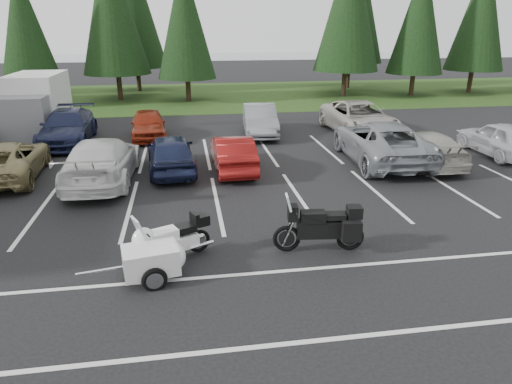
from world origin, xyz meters
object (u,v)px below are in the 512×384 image
at_px(car_far_2, 148,124).
at_px(car_far_4, 359,118).
at_px(cargo_trailer, 151,263).
at_px(box_truck, 34,105).
at_px(car_near_5, 233,153).
at_px(car_near_7, 424,148).
at_px(car_near_8, 501,139).
at_px(touring_motorcycle, 169,236).
at_px(car_near_2, 7,160).
at_px(adventure_motorcycle, 319,223).
at_px(car_far_1, 68,127).
at_px(car_far_3, 260,120).
at_px(car_near_6, 381,142).
at_px(car_near_3, 102,160).
at_px(car_near_4, 171,153).

distance_m(car_far_2, car_far_4, 10.66).
bearing_deg(cargo_trailer, box_truck, 102.03).
relative_size(car_near_5, car_near_7, 0.89).
bearing_deg(car_near_8, touring_motorcycle, 27.66).
distance_m(car_near_2, adventure_motorcycle, 12.07).
bearing_deg(cargo_trailer, car_near_7, 24.66).
height_order(car_far_1, car_far_2, car_far_1).
bearing_deg(touring_motorcycle, car_far_4, 28.13).
distance_m(car_far_3, touring_motorcycle, 13.46).
relative_size(car_near_5, car_far_1, 0.78).
height_order(car_near_6, cargo_trailer, car_near_6).
distance_m(car_near_8, adventure_motorcycle, 12.46).
xyz_separation_m(car_far_1, car_far_4, (14.33, -0.25, 0.04)).
distance_m(car_near_2, car_far_1, 5.27).
relative_size(car_near_7, adventure_motorcycle, 1.82).
height_order(car_near_3, car_near_6, car_near_6).
relative_size(car_far_3, touring_motorcycle, 1.95).
xyz_separation_m(box_truck, cargo_trailer, (6.72, -15.88, -1.05)).
xyz_separation_m(car_near_8, car_far_4, (-4.43, 4.98, 0.06)).
relative_size(car_near_4, car_near_6, 0.71).
xyz_separation_m(car_near_4, car_far_2, (-1.20, 5.67, -0.04)).
distance_m(car_near_4, car_near_6, 8.46).
xyz_separation_m(car_near_3, touring_motorcycle, (2.48, -6.30, -0.14)).
xyz_separation_m(car_near_4, car_far_4, (9.43, 5.00, 0.08)).
bearing_deg(car_near_2, cargo_trailer, 120.45).
bearing_deg(car_near_3, car_far_4, -151.97).
bearing_deg(car_near_7, cargo_trailer, 34.97).
relative_size(car_near_2, adventure_motorcycle, 1.96).
relative_size(cargo_trailer, adventure_motorcycle, 0.68).
xyz_separation_m(car_near_7, cargo_trailer, (-10.35, -7.40, -0.27)).
bearing_deg(car_near_8, adventure_motorcycle, 35.75).
xyz_separation_m(car_near_2, adventure_motorcycle, (9.61, -7.30, 0.08)).
bearing_deg(box_truck, car_near_6, -26.90).
xyz_separation_m(car_near_2, car_near_6, (14.35, -0.04, 0.15)).
bearing_deg(adventure_motorcycle, car_near_6, 63.29).
xyz_separation_m(car_near_6, car_near_7, (1.57, -0.61, -0.17)).
bearing_deg(box_truck, car_near_7, -26.41).
bearing_deg(car_far_1, car_near_5, -38.24).
bearing_deg(car_far_3, touring_motorcycle, -103.56).
height_order(car_near_8, car_far_4, car_far_4).
bearing_deg(car_near_5, car_near_6, -178.71).
bearing_deg(car_far_1, cargo_trailer, -72.18).
xyz_separation_m(car_near_2, car_far_4, (15.32, 4.93, 0.13)).
bearing_deg(box_truck, cargo_trailer, -67.07).
distance_m(box_truck, car_near_6, 17.39).
xyz_separation_m(box_truck, touring_motorcycle, (7.12, -15.04, -0.80)).
bearing_deg(car_near_6, car_near_5, 5.51).
bearing_deg(car_near_7, car_near_4, -3.92).
height_order(car_far_1, car_far_4, car_far_4).
relative_size(box_truck, car_near_3, 1.03).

